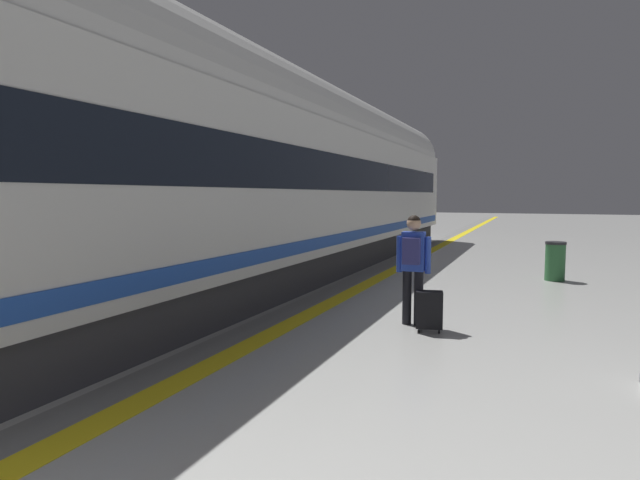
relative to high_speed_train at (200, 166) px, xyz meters
The scene contains 6 objects.
safety_line_strip 4.05m from the high_speed_train, 48.16° to the left, with size 0.36×80.00×0.01m, color yellow.
tactile_edge_band 3.88m from the high_speed_train, 52.99° to the left, with size 0.63×80.00×0.01m, color slate.
high_speed_train is the anchor object (origin of this frame).
passenger_near 4.16m from the high_speed_train, ahead, with size 0.53×0.33×1.69m.
suitcase_near 4.73m from the high_speed_train, ahead, with size 0.42×0.30×0.60m.
waste_bin 8.34m from the high_speed_train, 41.92° to the left, with size 0.46×0.46×0.91m.
Camera 1 is at (2.68, -0.12, 1.99)m, focal length 29.03 mm.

